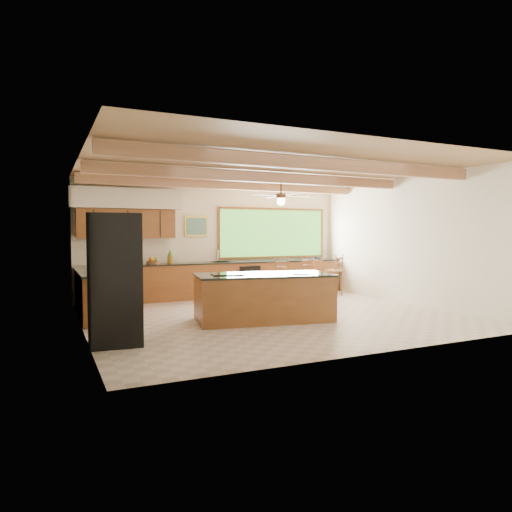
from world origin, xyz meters
name	(u,v)px	position (x,y,z in m)	size (l,w,h in m)	color
ground	(271,315)	(0.00, 0.00, 0.00)	(7.20, 7.20, 0.00)	beige
room_shell	(250,208)	(-0.17, 0.65, 2.21)	(7.27, 6.54, 3.02)	silver
counter_run	(195,282)	(-0.82, 2.52, 0.47)	(7.12, 3.10, 1.27)	brown
island	(264,297)	(-0.37, -0.43, 0.45)	(2.75, 1.64, 0.92)	brown
refrigerator	(115,279)	(-3.22, -1.16, 0.99)	(0.84, 0.82, 1.97)	black
bar_stool_a	(282,276)	(1.09, 1.54, 0.63)	(0.49, 0.49, 1.06)	brown
bar_stool_b	(304,274)	(1.71, 1.54, 0.65)	(0.43, 0.43, 1.09)	brown
bar_stool_c	(315,272)	(2.59, 2.40, 0.60)	(0.39, 0.39, 1.01)	brown
bar_stool_d	(335,271)	(2.84, 1.82, 0.66)	(0.51, 0.51, 1.11)	brown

